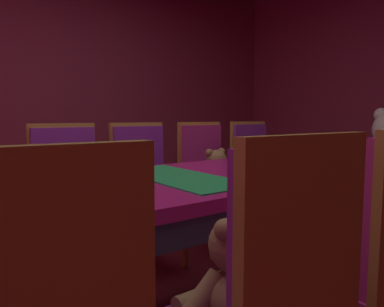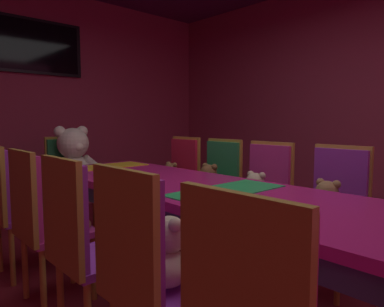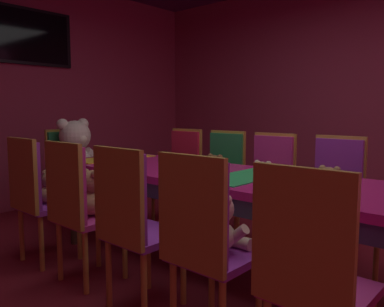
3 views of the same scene
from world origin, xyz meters
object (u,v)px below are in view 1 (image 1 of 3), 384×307
(teddy_left_2, at_px, (76,192))
(chair_right_3, at_px, (381,242))
(teddy_right_2, at_px, (234,277))
(chair_left_2, at_px, (68,187))
(banquet_table, at_px, (178,195))
(chair_left_3, at_px, (143,178))
(chair_left_4, at_px, (205,171))
(teddy_right_3, at_px, (341,234))
(teddy_left_5, at_px, (266,170))
(chair_right_2, at_px, (276,296))
(teddy_left_4, at_px, (217,173))
(chair_left_5, at_px, (254,165))

(teddy_left_2, bearing_deg, chair_right_3, 21.02)
(teddy_right_2, bearing_deg, chair_left_2, -0.60)
(banquet_table, height_order, chair_left_3, chair_left_3)
(chair_left_4, xyz_separation_m, chair_right_3, (1.63, -0.53, 0.00))
(chair_left_2, xyz_separation_m, chair_right_3, (1.60, 0.56, 0.00))
(banquet_table, height_order, teddy_right_3, teddy_right_3)
(teddy_left_5, distance_m, chair_right_3, 1.85)
(banquet_table, distance_m, teddy_right_2, 0.75)
(teddy_left_2, height_order, chair_right_2, chair_right_2)
(teddy_left_5, height_order, chair_right_2, chair_right_2)
(chair_left_3, xyz_separation_m, teddy_left_5, (0.13, 1.12, -0.03))
(banquet_table, bearing_deg, teddy_right_2, -22.46)
(teddy_left_5, bearing_deg, teddy_right_2, -50.33)
(chair_left_2, relative_size, chair_right_2, 1.00)
(chair_left_3, bearing_deg, teddy_left_4, 75.75)
(teddy_right_2, bearing_deg, banquet_table, -22.46)
(teddy_left_2, xyz_separation_m, teddy_right_3, (1.31, 0.56, -0.01))
(chair_left_4, relative_size, chair_right_2, 1.00)
(teddy_left_2, bearing_deg, teddy_right_3, 23.11)
(chair_left_3, bearing_deg, teddy_right_2, -19.75)
(banquet_table, height_order, teddy_left_2, teddy_left_2)
(chair_left_3, height_order, chair_right_3, same)
(banquet_table, bearing_deg, teddy_left_4, 129.61)
(chair_right_3, bearing_deg, teddy_left_2, 21.02)
(chair_left_5, bearing_deg, teddy_right_3, -36.18)
(chair_left_5, xyz_separation_m, teddy_left_5, (0.14, 0.00, -0.03))
(chair_left_4, height_order, chair_right_2, same)
(chair_right_2, bearing_deg, banquet_table, -18.84)
(chair_left_4, bearing_deg, teddy_right_3, -19.68)
(chair_left_2, xyz_separation_m, teddy_left_2, (0.15, -0.00, -0.00))
(chair_left_3, xyz_separation_m, teddy_right_3, (1.48, 0.03, -0.01))
(chair_left_5, xyz_separation_m, chair_right_3, (1.64, -1.09, 0.00))
(teddy_right_2, bearing_deg, chair_right_3, -101.05)
(banquet_table, height_order, chair_left_5, chair_left_5)
(chair_left_3, distance_m, teddy_left_4, 0.58)
(teddy_left_2, height_order, chair_right_3, chair_right_3)
(chair_left_4, xyz_separation_m, teddy_left_4, (0.15, 0.00, 0.00))
(chair_left_5, bearing_deg, teddy_right_2, -47.55)
(chair_left_4, xyz_separation_m, teddy_right_3, (1.48, -0.53, -0.01))
(chair_left_3, height_order, chair_left_5, same)
(teddy_right_2, distance_m, chair_right_3, 0.59)
(teddy_left_4, bearing_deg, chair_left_5, 105.61)
(chair_left_2, bearing_deg, teddy_left_4, 83.58)
(teddy_left_2, height_order, chair_left_4, chair_left_4)
(teddy_right_2, xyz_separation_m, chair_right_3, (0.11, 0.57, 0.01))
(teddy_right_2, bearing_deg, chair_left_5, -47.55)
(chair_left_2, distance_m, teddy_left_2, 0.15)
(teddy_left_2, bearing_deg, teddy_left_5, 91.31)
(teddy_right_2, relative_size, chair_right_3, 0.33)
(teddy_left_4, height_order, teddy_right_3, teddy_left_4)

